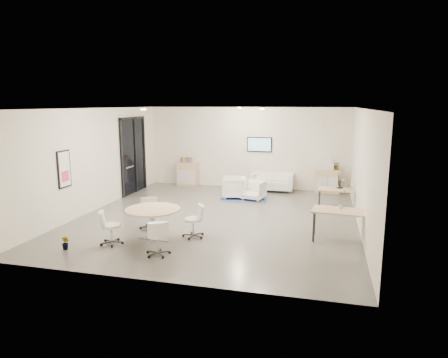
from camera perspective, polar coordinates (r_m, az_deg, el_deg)
room_shell at (r=11.61m, az=-0.95°, el=2.13°), size 9.60×10.60×4.80m
glass_door at (r=15.38m, az=-12.81°, el=3.61°), size 0.09×1.90×2.85m
artwork at (r=11.91m, az=-21.88°, el=1.31°), size 0.05×0.54×1.04m
wall_tv at (r=15.82m, az=5.08°, el=4.93°), size 0.98×0.06×0.58m
ceiling_spots at (r=12.33m, az=-0.85°, el=10.01°), size 3.14×4.14×0.03m
sideboard_left at (r=16.52m, az=-5.21°, el=0.72°), size 0.85×0.44×0.96m
sideboard_right at (r=15.60m, az=14.57°, el=-0.29°), size 0.90×0.44×0.90m
books at (r=16.44m, az=-5.38°, el=2.76°), size 0.49×0.14×0.22m
printer at (r=15.50m, az=14.35°, el=2.00°), size 0.56×0.49×0.37m
loveseat at (r=15.58m, az=6.89°, el=-0.48°), size 1.62×0.82×0.60m
blue_rug at (r=14.30m, az=2.88°, el=-2.75°), size 1.70×1.23×0.01m
armchair_left at (r=14.27m, az=1.40°, el=-1.07°), size 0.91×0.95×0.84m
armchair_right at (r=14.04m, az=4.23°, el=-1.49°), size 0.85×0.81×0.75m
desk_rear at (r=13.10m, az=16.21°, el=-1.68°), size 1.33×0.68×0.69m
desk_front at (r=10.27m, az=16.57°, el=-4.74°), size 1.51×0.87×0.75m
monitor at (r=13.18m, az=16.08°, el=-0.23°), size 0.20×0.50×0.44m
round_table at (r=9.94m, az=-10.13°, el=-4.64°), size 1.33×1.33×0.81m
meeting_chairs at (r=10.03m, az=-10.07°, el=-6.40°), size 2.53×2.53×0.82m
plant_cabinet at (r=15.52m, az=15.80°, el=1.73°), size 0.36×0.38×0.23m
plant_floor at (r=10.06m, az=-21.66°, el=-8.98°), size 0.26×0.37×0.15m
cup at (r=10.43m, az=16.35°, el=-3.74°), size 0.12×0.10×0.11m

